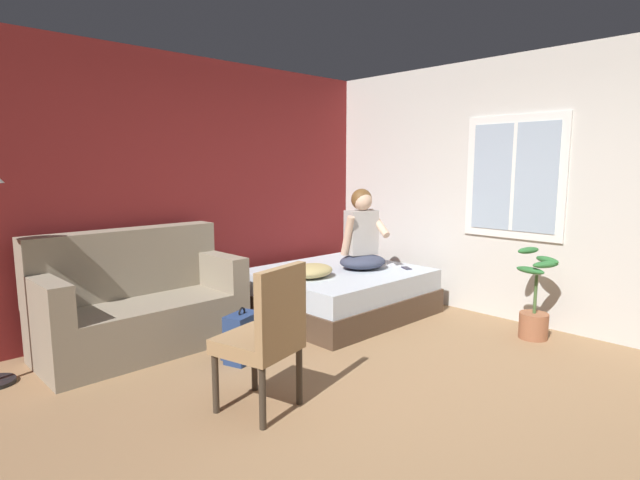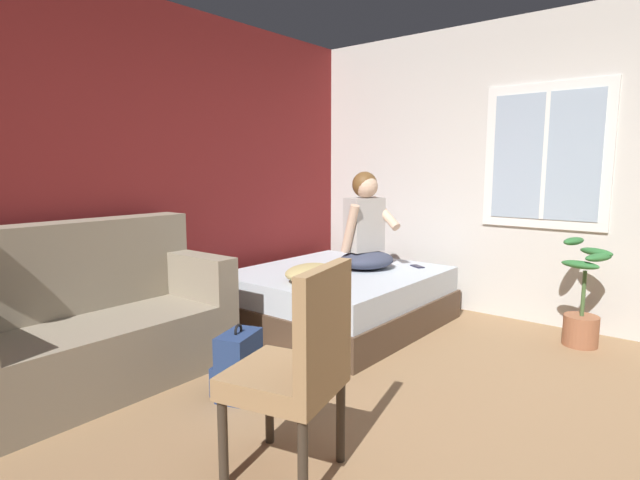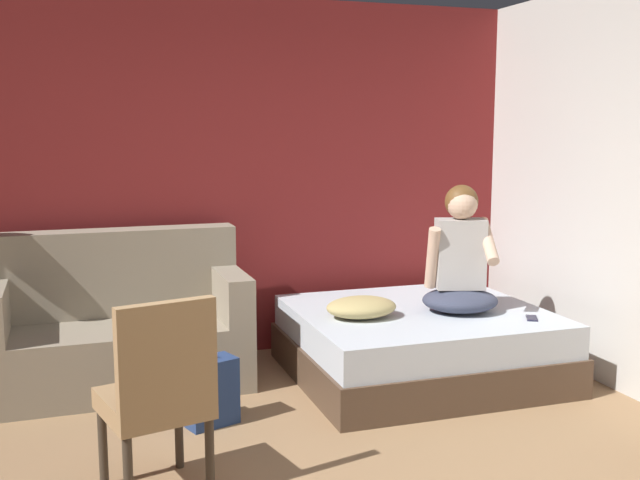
% 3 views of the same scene
% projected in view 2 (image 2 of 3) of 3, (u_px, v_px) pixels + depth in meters
% --- Properties ---
extents(ground_plane, '(40.00, 40.00, 0.00)m').
position_uv_depth(ground_plane, '(466.00, 467.00, 2.33)').
color(ground_plane, '#93704C').
extents(wall_back_accent, '(10.02, 0.16, 2.70)m').
position_uv_depth(wall_back_accent, '(127.00, 173.00, 3.89)').
color(wall_back_accent, maroon).
rests_on(wall_back_accent, ground).
extents(wall_side_with_window, '(0.19, 6.89, 2.70)m').
position_uv_depth(wall_side_with_window, '(598.00, 172.00, 4.13)').
color(wall_side_with_window, silver).
rests_on(wall_side_with_window, ground).
extents(bed, '(1.73, 1.57, 0.48)m').
position_uv_depth(bed, '(338.00, 297.00, 4.47)').
color(bed, '#4C3828').
rests_on(bed, ground).
extents(couch, '(1.71, 0.84, 1.04)m').
position_uv_depth(couch, '(89.00, 324.00, 3.20)').
color(couch, gray).
rests_on(couch, ground).
extents(side_chair, '(0.56, 0.56, 0.98)m').
position_uv_depth(side_chair, '(298.00, 365.00, 2.19)').
color(side_chair, '#382D23').
rests_on(side_chair, ground).
extents(person_seated, '(0.62, 0.57, 0.88)m').
position_uv_depth(person_seated, '(365.00, 230.00, 4.50)').
color(person_seated, '#383D51').
rests_on(person_seated, bed).
extents(backpack, '(0.34, 0.31, 0.46)m').
position_uv_depth(backpack, '(238.00, 366.00, 3.04)').
color(backpack, navy).
rests_on(backpack, ground).
extents(throw_pillow, '(0.49, 0.37, 0.14)m').
position_uv_depth(throw_pillow, '(311.00, 273.00, 4.03)').
color(throw_pillow, tan).
rests_on(throw_pillow, bed).
extents(cell_phone, '(0.13, 0.16, 0.01)m').
position_uv_depth(cell_phone, '(417.00, 266.00, 4.61)').
color(cell_phone, black).
rests_on(cell_phone, bed).
extents(potted_plant, '(0.39, 0.37, 0.85)m').
position_uv_depth(potted_plant, '(582.00, 308.00, 3.89)').
color(potted_plant, '#995B3D').
rests_on(potted_plant, ground).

